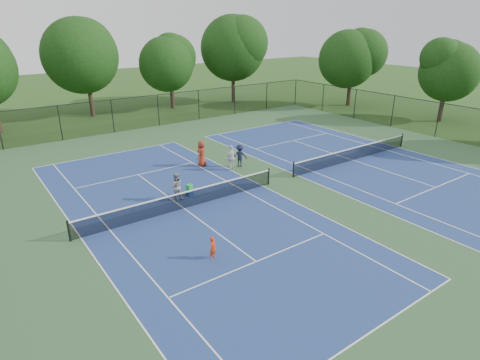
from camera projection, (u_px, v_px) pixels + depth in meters
ground at (281, 181)px, 25.65m from camera, size 140.00×140.00×0.00m
court_pad at (281, 181)px, 25.65m from camera, size 36.00×36.00×0.01m
tennis_court_left at (184, 207)px, 21.81m from camera, size 12.00×23.83×1.07m
tennis_court_right at (353, 159)px, 29.41m from camera, size 12.00×23.83×1.07m
perimeter_fence at (282, 157)px, 25.06m from camera, size 36.08×36.08×3.02m
tree_back_b at (84, 52)px, 40.65m from camera, size 7.60×7.60×10.03m
tree_back_c at (170, 60)px, 45.20m from camera, size 6.00×6.00×8.40m
tree_back_d at (233, 45)px, 48.29m from camera, size 7.80×7.80×10.37m
tree_side_e at (353, 55)px, 46.56m from camera, size 6.60×6.60×8.87m
tree_side_f at (449, 68)px, 39.01m from camera, size 5.80×5.80×8.12m
child_player at (213, 248)px, 17.09m from camera, size 0.45×0.38×1.04m
instructor at (176, 186)px, 22.65m from camera, size 0.94×0.82×1.65m
bystander_a at (231, 158)px, 27.25m from camera, size 1.09×0.60×1.76m
bystander_b at (240, 156)px, 27.92m from camera, size 1.18×1.07×1.58m
bystander_c at (202, 153)px, 27.99m from camera, size 1.07×0.96×1.83m
ball_crate at (190, 193)px, 23.42m from camera, size 0.43×0.37×0.30m
ball_hopper at (189, 188)px, 23.29m from camera, size 0.42×0.38×0.40m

